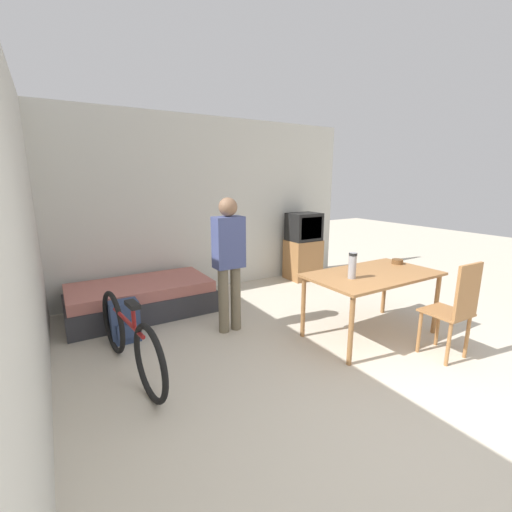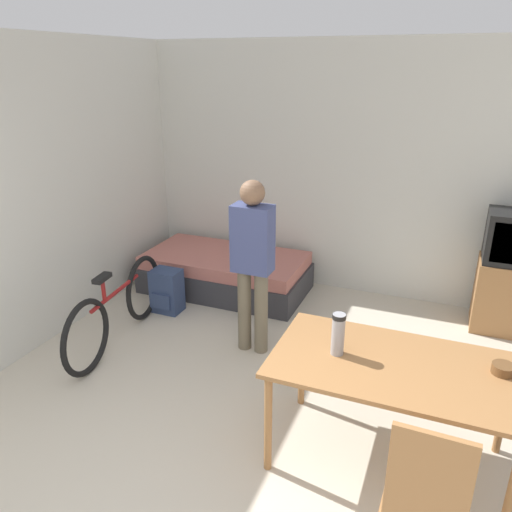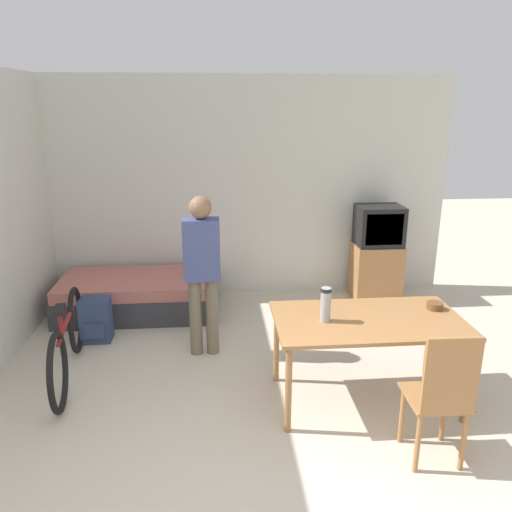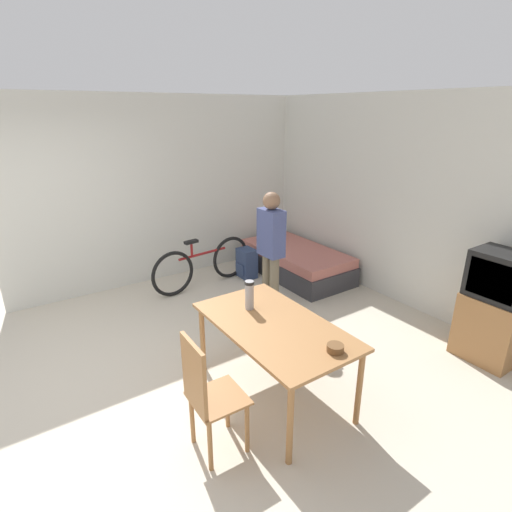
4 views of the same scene
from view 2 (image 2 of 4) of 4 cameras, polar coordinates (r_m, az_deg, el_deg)
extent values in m
cube|color=silver|center=(5.55, 9.65, 9.47)|extent=(5.41, 0.06, 2.70)
cube|color=silver|center=(4.85, -23.41, 6.35)|extent=(0.06, 5.00, 2.70)
cube|color=#333338|center=(5.74, -3.48, -2.50)|extent=(1.83, 0.94, 0.29)
cube|color=#B76B60|center=(5.66, -3.53, -0.49)|extent=(1.77, 0.92, 0.14)
cube|color=#9E6B3D|center=(5.40, 26.67, -4.09)|extent=(0.57, 0.46, 0.70)
cube|color=#9E6B3D|center=(3.23, 15.59, -12.00)|extent=(1.50, 0.84, 0.03)
cylinder|color=#9E6B3D|center=(3.28, 1.39, -18.55)|extent=(0.05, 0.05, 0.71)
cylinder|color=#9E6B3D|center=(3.20, 27.24, -22.64)|extent=(0.05, 0.05, 0.71)
cylinder|color=#9E6B3D|center=(3.83, 5.32, -12.07)|extent=(0.05, 0.05, 0.71)
cylinder|color=#9E6B3D|center=(3.76, 26.55, -15.25)|extent=(0.05, 0.05, 0.71)
cube|color=#9E6B3D|center=(2.83, 18.76, -24.84)|extent=(0.40, 0.40, 0.02)
cube|color=#9E6B3D|center=(2.51, 19.09, -23.28)|extent=(0.36, 0.04, 0.53)
cylinder|color=#9E6B3D|center=(3.11, 15.40, -25.42)|extent=(0.04, 0.04, 0.45)
torus|color=black|center=(5.18, -12.73, -3.56)|extent=(0.13, 0.66, 0.66)
torus|color=black|center=(4.41, -18.85, -8.81)|extent=(0.13, 0.66, 0.66)
cylinder|color=maroon|center=(4.71, -15.74, -4.03)|extent=(0.13, 0.79, 0.04)
cylinder|color=maroon|center=(4.53, -17.03, -3.81)|extent=(0.04, 0.04, 0.20)
cube|color=black|center=(4.48, -17.19, -2.42)|extent=(0.10, 0.21, 0.04)
cylinder|color=#6B604C|center=(4.49, -1.33, -6.12)|extent=(0.12, 0.12, 0.78)
cylinder|color=#6B604C|center=(4.44, 0.58, -6.47)|extent=(0.12, 0.12, 0.78)
cube|color=#424C7F|center=(4.19, -0.40, 1.98)|extent=(0.34, 0.20, 0.58)
sphere|color=#846047|center=(4.08, -0.42, 7.25)|extent=(0.21, 0.21, 0.21)
cylinder|color=#99999E|center=(3.17, 9.36, -8.81)|extent=(0.08, 0.08, 0.28)
cylinder|color=black|center=(3.12, 9.49, -6.83)|extent=(0.09, 0.09, 0.03)
cylinder|color=brown|center=(3.34, 26.41, -11.50)|extent=(0.13, 0.13, 0.06)
cube|color=navy|center=(5.30, -10.14, -3.93)|extent=(0.30, 0.22, 0.46)
cube|color=navy|center=(5.23, -10.82, -5.15)|extent=(0.21, 0.03, 0.16)
camera|label=1|loc=(3.29, -61.23, -1.95)|focal=24.00mm
camera|label=3|loc=(1.61, -97.09, -5.23)|focal=35.00mm
camera|label=4|loc=(2.41, 90.82, 0.65)|focal=28.00mm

